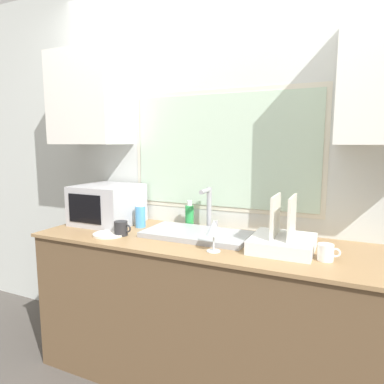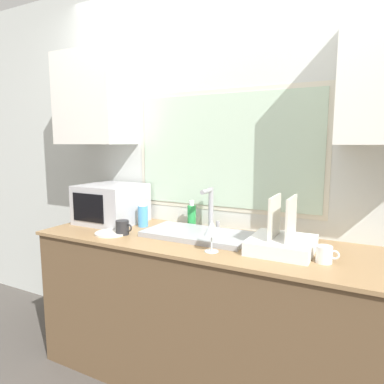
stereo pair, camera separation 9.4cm
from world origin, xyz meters
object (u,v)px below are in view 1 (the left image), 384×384
faucet (209,206)px  dish_rack (283,240)px  spray_bottle (140,214)px  soap_bottle (190,215)px  microwave (108,204)px  wine_glass (214,229)px  mug_near_sink (121,228)px

faucet → dish_rack: size_ratio=0.82×
spray_bottle → soap_bottle: 0.33m
dish_rack → soap_bottle: 0.70m
microwave → spray_bottle: bearing=-0.4°
faucet → wine_glass: (0.19, -0.41, -0.04)m
soap_bottle → wine_glass: size_ratio=1.08×
microwave → mug_near_sink: (0.28, -0.23, -0.09)m
soap_bottle → spray_bottle: bearing=-154.1°
dish_rack → mug_near_sink: bearing=-172.7°
soap_bottle → faucet: bearing=-7.2°
dish_rack → wine_glass: dish_rack is taller
microwave → dish_rack: size_ratio=1.20×
dish_rack → mug_near_sink: size_ratio=2.97×
spray_bottle → soap_bottle: bearing=25.9°
dish_rack → wine_glass: 0.37m
faucet → dish_rack: (0.51, -0.23, -0.10)m
dish_rack → mug_near_sink: (-0.94, -0.12, -0.01)m
microwave → soap_bottle: 0.59m
faucet → wine_glass: bearing=-64.7°
faucet → soap_bottle: size_ratio=1.54×
faucet → mug_near_sink: bearing=-140.7°
dish_rack → soap_bottle: bearing=159.2°
mug_near_sink → soap_bottle: bearing=52.4°
faucet → microwave: size_ratio=0.69×
faucet → mug_near_sink: 0.57m
dish_rack → mug_near_sink: 0.95m
faucet → spray_bottle: faucet is taller
microwave → mug_near_sink: bearing=-39.3°
microwave → spray_bottle: size_ratio=2.09×
microwave → mug_near_sink: 0.37m
soap_bottle → dish_rack: bearing=-20.8°
microwave → mug_near_sink: microwave is taller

